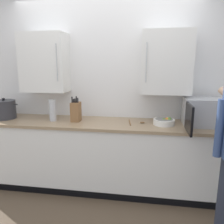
{
  "coord_description": "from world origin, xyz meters",
  "views": [
    {
      "loc": [
        0.56,
        -2.05,
        1.66
      ],
      "look_at": [
        0.15,
        0.63,
        1.07
      ],
      "focal_mm": 35.48,
      "sensor_mm": 36.0,
      "label": 1
    }
  ],
  "objects_px": {
    "wooden_spoon": "(136,122)",
    "stock_pot": "(4,109)",
    "thermos_flask": "(53,110)",
    "microwave_oven": "(203,112)",
    "fruit_bowl": "(164,121)",
    "knife_block": "(76,112)"
  },
  "relations": [
    {
      "from": "thermos_flask",
      "to": "microwave_oven",
      "type": "bearing_deg",
      "value": 1.75
    },
    {
      "from": "knife_block",
      "to": "stock_pot",
      "type": "xyz_separation_m",
      "value": [
        -1.02,
        -0.0,
        -0.0
      ]
    },
    {
      "from": "knife_block",
      "to": "stock_pot",
      "type": "height_order",
      "value": "knife_block"
    },
    {
      "from": "thermos_flask",
      "to": "stock_pot",
      "type": "bearing_deg",
      "value": 178.06
    },
    {
      "from": "stock_pot",
      "to": "wooden_spoon",
      "type": "height_order",
      "value": "stock_pot"
    },
    {
      "from": "fruit_bowl",
      "to": "knife_block",
      "type": "bearing_deg",
      "value": 179.85
    },
    {
      "from": "wooden_spoon",
      "to": "knife_block",
      "type": "bearing_deg",
      "value": -178.54
    },
    {
      "from": "stock_pot",
      "to": "knife_block",
      "type": "bearing_deg",
      "value": 0.19
    },
    {
      "from": "fruit_bowl",
      "to": "wooden_spoon",
      "type": "bearing_deg",
      "value": 176.27
    },
    {
      "from": "microwave_oven",
      "to": "stock_pot",
      "type": "bearing_deg",
      "value": -179.25
    },
    {
      "from": "thermos_flask",
      "to": "fruit_bowl",
      "type": "relative_size",
      "value": 1.09
    },
    {
      "from": "knife_block",
      "to": "thermos_flask",
      "type": "bearing_deg",
      "value": -174.92
    },
    {
      "from": "wooden_spoon",
      "to": "stock_pot",
      "type": "bearing_deg",
      "value": -179.26
    },
    {
      "from": "thermos_flask",
      "to": "stock_pot",
      "type": "relative_size",
      "value": 0.71
    },
    {
      "from": "microwave_oven",
      "to": "stock_pot",
      "type": "xyz_separation_m",
      "value": [
        -2.62,
        -0.03,
        -0.04
      ]
    },
    {
      "from": "thermos_flask",
      "to": "wooden_spoon",
      "type": "bearing_deg",
      "value": 2.49
    },
    {
      "from": "fruit_bowl",
      "to": "stock_pot",
      "type": "bearing_deg",
      "value": -179.99
    },
    {
      "from": "fruit_bowl",
      "to": "thermos_flask",
      "type": "bearing_deg",
      "value": -179.03
    },
    {
      "from": "knife_block",
      "to": "stock_pot",
      "type": "relative_size",
      "value": 0.84
    },
    {
      "from": "stock_pot",
      "to": "thermos_flask",
      "type": "bearing_deg",
      "value": -1.94
    },
    {
      "from": "stock_pot",
      "to": "wooden_spoon",
      "type": "xyz_separation_m",
      "value": [
        1.8,
        0.02,
        -0.12
      ]
    },
    {
      "from": "fruit_bowl",
      "to": "microwave_oven",
      "type": "bearing_deg",
      "value": 4.19
    }
  ]
}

